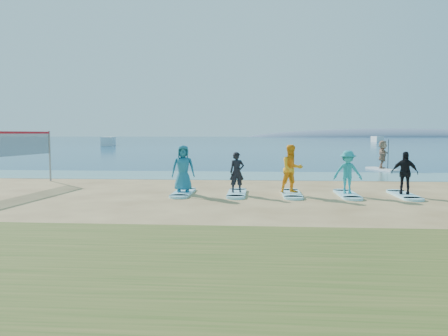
# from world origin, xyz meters

# --- Properties ---
(ground) EXTENTS (600.00, 600.00, 0.00)m
(ground) POSITION_xyz_m (0.00, 0.00, 0.00)
(ground) COLOR tan
(ground) RESTS_ON ground
(shallow_water) EXTENTS (600.00, 600.00, 0.00)m
(shallow_water) POSITION_xyz_m (0.00, 10.50, 0.01)
(shallow_water) COLOR teal
(shallow_water) RESTS_ON ground
(ocean) EXTENTS (600.00, 600.00, 0.00)m
(ocean) POSITION_xyz_m (0.00, 160.00, 0.01)
(ocean) COLOR navy
(ocean) RESTS_ON ground
(island_ridge) EXTENTS (220.00, 56.00, 18.00)m
(island_ridge) POSITION_xyz_m (95.00, 300.00, 0.00)
(island_ridge) COLOR slate
(island_ridge) RESTS_ON ground
(paddleboard) EXTENTS (1.48, 3.08, 0.12)m
(paddleboard) POSITION_xyz_m (7.99, 14.80, 0.06)
(paddleboard) COLOR silver
(paddleboard) RESTS_ON ground
(paddleboarder) EXTENTS (1.09, 1.76, 1.81)m
(paddleboarder) POSITION_xyz_m (7.99, 14.80, 1.02)
(paddleboarder) COLOR tan
(paddleboarder) RESTS_ON paddleboard
(boat_offshore_a) EXTENTS (4.05, 8.56, 1.71)m
(boat_offshore_a) POSITION_xyz_m (-28.86, 68.57, 0.00)
(boat_offshore_a) COLOR silver
(boat_offshore_a) RESTS_ON ground
(boat_offshore_b) EXTENTS (2.04, 5.89, 1.60)m
(boat_offshore_b) POSITION_xyz_m (33.20, 110.48, 0.00)
(boat_offshore_b) COLOR silver
(boat_offshore_b) RESTS_ON ground
(surfboard_0) EXTENTS (0.70, 2.20, 0.09)m
(surfboard_0) POSITION_xyz_m (-3.01, 2.82, 0.04)
(surfboard_0) COLOR #A4EDFF
(surfboard_0) RESTS_ON ground
(student_0) EXTENTS (1.00, 0.75, 1.84)m
(student_0) POSITION_xyz_m (-3.01, 2.82, 1.01)
(student_0) COLOR #1C6887
(student_0) RESTS_ON surfboard_0
(surfboard_1) EXTENTS (0.70, 2.20, 0.09)m
(surfboard_1) POSITION_xyz_m (-0.89, 2.82, 0.04)
(surfboard_1) COLOR #A4EDFF
(surfboard_1) RESTS_ON ground
(student_1) EXTENTS (0.64, 0.50, 1.57)m
(student_1) POSITION_xyz_m (-0.89, 2.82, 0.88)
(student_1) COLOR black
(student_1) RESTS_ON surfboard_1
(surfboard_2) EXTENTS (0.70, 2.20, 0.09)m
(surfboard_2) POSITION_xyz_m (1.23, 2.82, 0.04)
(surfboard_2) COLOR #A4EDFF
(surfboard_2) RESTS_ON ground
(student_2) EXTENTS (1.10, 0.98, 1.86)m
(student_2) POSITION_xyz_m (1.23, 2.82, 1.02)
(student_2) COLOR #FFA11A
(student_2) RESTS_ON surfboard_2
(surfboard_3) EXTENTS (0.70, 2.20, 0.09)m
(surfboard_3) POSITION_xyz_m (3.35, 2.82, 0.04)
(surfboard_3) COLOR #A4EDFF
(surfboard_3) RESTS_ON ground
(student_3) EXTENTS (1.09, 0.67, 1.64)m
(student_3) POSITION_xyz_m (3.35, 2.82, 0.91)
(student_3) COLOR teal
(student_3) RESTS_ON surfboard_3
(surfboard_4) EXTENTS (0.70, 2.20, 0.09)m
(surfboard_4) POSITION_xyz_m (5.47, 2.82, 0.04)
(surfboard_4) COLOR #A4EDFF
(surfboard_4) RESTS_ON ground
(student_4) EXTENTS (1.02, 0.70, 1.61)m
(student_4) POSITION_xyz_m (5.47, 2.82, 0.90)
(student_4) COLOR black
(student_4) RESTS_ON surfboard_4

